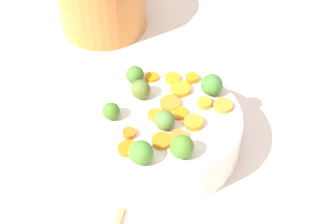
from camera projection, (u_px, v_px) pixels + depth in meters
The scene contains 24 objects.
tabletop at pixel (154, 155), 1.00m from camera, with size 2.40×2.40×0.02m, color silver.
serving_bowl_carrots at pixel (168, 131), 0.98m from camera, with size 0.28×0.28×0.09m, color white.
metal_pot at pixel (102, 0), 1.23m from camera, with size 0.21×0.21×0.15m, color #C57638.
carrot_slice_0 at pixel (192, 78), 1.01m from camera, with size 0.03×0.03×0.01m, color orange.
carrot_slice_1 at pixel (162, 141), 0.90m from camera, with size 0.04×0.04×0.01m, color orange.
carrot_slice_2 at pixel (129, 133), 0.91m from camera, with size 0.02×0.02×0.01m, color orange.
carrot_slice_3 at pixel (152, 77), 1.01m from camera, with size 0.03×0.03×0.01m, color orange.
carrot_slice_4 at pixel (180, 89), 0.99m from camera, with size 0.04×0.04×0.01m, color orange.
carrot_slice_5 at pixel (223, 106), 0.96m from camera, with size 0.04×0.04×0.01m, color orange.
carrot_slice_6 at pixel (179, 137), 0.90m from camera, with size 0.03×0.03×0.01m, color orange.
carrot_slice_7 at pixel (156, 115), 0.94m from camera, with size 0.03×0.03×0.01m, color orange.
carrot_slice_8 at pixel (193, 123), 0.93m from camera, with size 0.04×0.04×0.01m, color orange.
carrot_slice_9 at pixel (180, 114), 0.94m from camera, with size 0.03×0.03×0.01m, color orange.
carrot_slice_10 at pixel (128, 149), 0.89m from camera, with size 0.04×0.04×0.01m, color orange.
carrot_slice_11 at pixel (170, 103), 0.96m from camera, with size 0.04×0.04×0.01m, color orange.
carrot_slice_12 at pixel (203, 102), 0.96m from camera, with size 0.03×0.03×0.01m, color orange.
carrot_slice_13 at pixel (172, 78), 1.01m from camera, with size 0.03×0.03×0.01m, color orange.
brussels_sprout_0 at pixel (182, 147), 0.87m from camera, with size 0.04×0.04×0.04m, color #4C8129.
brussels_sprout_1 at pixel (141, 153), 0.86m from camera, with size 0.04×0.04×0.04m, color #4C8530.
brussels_sprout_2 at pixel (111, 111), 0.93m from camera, with size 0.03×0.03×0.03m, color #447627.
brussels_sprout_3 at pixel (212, 85), 0.97m from camera, with size 0.04×0.04×0.04m, color #438032.
brussels_sprout_4 at pixel (141, 89), 0.97m from camera, with size 0.04×0.04×0.04m, color #59712E.
brussels_sprout_5 at pixel (135, 75), 1.00m from camera, with size 0.04×0.04×0.04m, color #44762B.
brussels_sprout_6 at pixel (165, 120), 0.91m from camera, with size 0.04×0.04×0.04m, color #557F3B.
Camera 1 is at (-0.24, -0.58, 0.80)m, focal length 54.45 mm.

